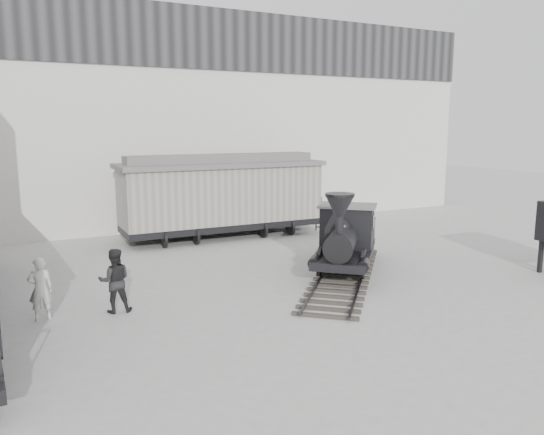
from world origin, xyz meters
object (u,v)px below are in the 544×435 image
visitor_a (40,289)px  visitor_b (115,281)px  locomotive (346,242)px  boxcar (222,194)px

visitor_a → visitor_b: visitor_b is taller
locomotive → visitor_a: (-10.08, -0.19, -0.24)m
boxcar → visitor_a: 11.67m
locomotive → visitor_a: 10.08m
boxcar → visitor_b: (-6.53, -8.23, -1.14)m
locomotive → visitor_a: size_ratio=4.38×
visitor_b → locomotive: bearing=-166.9°
locomotive → visitor_a: locomotive is taller
visitor_a → visitor_b: 1.93m
boxcar → visitor_a: size_ratio=5.48×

